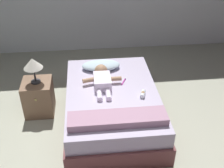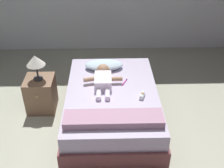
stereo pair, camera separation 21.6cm
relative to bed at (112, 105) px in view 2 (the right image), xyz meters
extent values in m
plane|color=#A9AB95|center=(-0.07, -0.82, -0.23)|extent=(8.00, 8.00, 0.00)
cube|color=brown|center=(0.00, 0.00, -0.10)|extent=(1.19, 1.75, 0.26)
cube|color=#BCB1CB|center=(0.00, 0.00, 0.13)|extent=(1.14, 1.68, 0.21)
ellipsoid|color=silver|center=(-0.10, 0.56, 0.29)|extent=(0.53, 0.28, 0.11)
cube|color=white|center=(-0.11, 0.12, 0.30)|extent=(0.22, 0.31, 0.13)
sphere|color=tan|center=(-0.11, 0.35, 0.32)|extent=(0.18, 0.18, 0.18)
cylinder|color=tan|center=(-0.29, 0.17, 0.30)|extent=(0.16, 0.09, 0.06)
cylinder|color=tan|center=(0.06, 0.17, 0.30)|extent=(0.15, 0.06, 0.06)
cylinder|color=white|center=(-0.17, -0.12, 0.27)|extent=(0.06, 0.19, 0.06)
cylinder|color=white|center=(-0.06, -0.12, 0.27)|extent=(0.06, 0.19, 0.06)
cube|color=#BC2B99|center=(0.17, 0.18, 0.24)|extent=(0.08, 0.14, 0.01)
cube|color=white|center=(0.20, 0.25, 0.25)|extent=(0.02, 0.03, 0.01)
cube|color=#816149|center=(-0.97, 0.27, 0.01)|extent=(0.38, 0.38, 0.48)
sphere|color=tan|center=(-0.97, 0.06, 0.12)|extent=(0.03, 0.03, 0.03)
cylinder|color=#333338|center=(-0.97, 0.27, 0.26)|extent=(0.12, 0.12, 0.02)
cylinder|color=#333338|center=(-0.97, 0.27, 0.37)|extent=(0.02, 0.02, 0.20)
cone|color=silver|center=(-0.97, 0.27, 0.53)|extent=(0.24, 0.24, 0.13)
cube|color=#AE839C|center=(0.00, -0.59, 0.28)|extent=(1.07, 0.25, 0.09)
cylinder|color=white|center=(0.36, -0.15, 0.26)|extent=(0.09, 0.13, 0.06)
cone|color=#F0B976|center=(0.36, -0.15, 0.30)|extent=(0.04, 0.04, 0.02)
camera|label=1|loc=(-0.29, -2.83, 2.23)|focal=44.47mm
camera|label=2|loc=(-0.08, -2.85, 2.23)|focal=44.47mm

